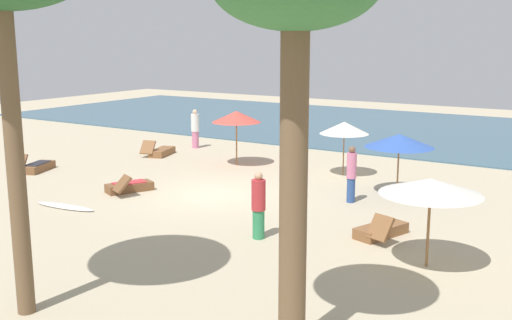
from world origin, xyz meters
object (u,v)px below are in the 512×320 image
at_px(lounger_0, 129,187).
at_px(person_0, 195,129).
at_px(lounger_1, 381,230).
at_px(surfboard, 65,206).
at_px(lounger_3, 36,167).
at_px(umbrella_0, 399,141).
at_px(umbrella_1, 236,117).
at_px(person_2, 259,205).
at_px(umbrella_3, 431,187).
at_px(umbrella_2, 344,128).
at_px(palm_0, 296,6).
at_px(lounger_2, 161,151).
at_px(person_1, 351,174).

xyz_separation_m(lounger_0, person_0, (-3.17, 7.62, 0.71)).
distance_m(lounger_1, surfboard, 9.25).
height_order(lounger_0, lounger_1, lounger_1).
height_order(lounger_0, lounger_3, lounger_3).
xyz_separation_m(umbrella_0, lounger_1, (1.11, -4.30, -1.59)).
bearing_deg(umbrella_1, lounger_0, -96.13).
bearing_deg(person_2, umbrella_1, 127.59).
bearing_deg(umbrella_3, umbrella_2, 125.94).
bearing_deg(palm_0, lounger_2, 137.87).
bearing_deg(lounger_2, lounger_3, -110.86).
height_order(lounger_2, palm_0, palm_0).
bearing_deg(person_2, umbrella_3, 4.90).
bearing_deg(umbrella_2, umbrella_1, -172.35).
distance_m(lounger_2, palm_0, 18.14).
bearing_deg(lounger_0, lounger_1, 0.10).
bearing_deg(umbrella_2, lounger_1, -57.89).
height_order(umbrella_1, umbrella_3, umbrella_1).
bearing_deg(person_2, lounger_1, 34.44).
xyz_separation_m(umbrella_2, lounger_1, (3.76, -5.99, -1.59)).
bearing_deg(lounger_3, person_1, 10.65).
distance_m(umbrella_0, palm_0, 11.37).
distance_m(umbrella_3, lounger_1, 2.68).
xyz_separation_m(person_1, surfboard, (-6.93, -5.09, -0.86)).
distance_m(lounger_2, surfboard, 8.36).
xyz_separation_m(umbrella_1, person_0, (-3.75, 2.19, -1.04)).
bearing_deg(umbrella_1, lounger_3, -139.31).
bearing_deg(person_0, person_2, -45.26).
relative_size(umbrella_0, person_0, 1.24).
xyz_separation_m(umbrella_3, lounger_0, (-10.25, 1.38, -1.63)).
height_order(umbrella_1, person_0, umbrella_1).
relative_size(lounger_0, lounger_3, 1.01).
bearing_deg(lounger_0, surfboard, -96.57).
bearing_deg(person_2, surfboard, -174.07).
relative_size(umbrella_2, lounger_0, 1.11).
xyz_separation_m(person_1, palm_0, (2.91, -8.96, 4.51)).
bearing_deg(umbrella_1, surfboard, -96.26).
relative_size(umbrella_0, lounger_3, 1.24).
bearing_deg(umbrella_1, umbrella_0, -9.06).
xyz_separation_m(lounger_0, person_2, (6.10, -1.74, 0.68)).
relative_size(umbrella_2, person_1, 1.13).
bearing_deg(person_2, person_0, 134.74).
relative_size(lounger_0, person_2, 1.05).
xyz_separation_m(umbrella_0, umbrella_3, (2.71, -5.70, 0.05)).
bearing_deg(lounger_2, lounger_0, -58.39).
bearing_deg(person_0, palm_0, -47.47).
xyz_separation_m(umbrella_1, surfboard, (-0.86, -7.83, -1.89)).
bearing_deg(person_2, lounger_0, 164.09).
bearing_deg(lounger_1, palm_0, -81.77).
relative_size(umbrella_1, umbrella_2, 1.09).
distance_m(umbrella_3, person_2, 4.28).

